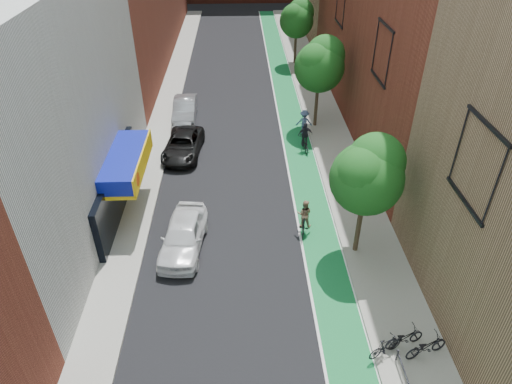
{
  "coord_description": "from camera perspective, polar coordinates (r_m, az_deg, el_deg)",
  "views": [
    {
      "loc": [
        -0.05,
        -7.0,
        15.58
      ],
      "look_at": [
        0.74,
        13.31,
        1.5
      ],
      "focal_mm": 32.0,
      "sensor_mm": 36.0,
      "label": 1
    }
  ],
  "objects": [
    {
      "name": "bike_lane",
      "position": [
        36.71,
        4.37,
        9.52
      ],
      "size": [
        2.0,
        68.0,
        0.01
      ],
      "primitive_type": "cube",
      "color": "#136C3B",
      "rests_on": "ground"
    },
    {
      "name": "sidewalk_left",
      "position": [
        36.94,
        -11.45,
        9.2
      ],
      "size": [
        2.0,
        68.0,
        0.15
      ],
      "primitive_type": "cube",
      "color": "gray",
      "rests_on": "ground"
    },
    {
      "name": "sidewalk_right",
      "position": [
        37.04,
        8.27,
        9.61
      ],
      "size": [
        3.0,
        68.0,
        0.15
      ],
      "primitive_type": "cube",
      "color": "gray",
      "rests_on": "ground"
    },
    {
      "name": "building_left_white",
      "position": [
        25.54,
        -27.76,
        8.63
      ],
      "size": [
        8.0,
        20.0,
        12.0
      ],
      "primitive_type": "cube",
      "color": "silver",
      "rests_on": "ground"
    },
    {
      "name": "tree_near",
      "position": [
        21.01,
        13.86,
        2.27
      ],
      "size": [
        3.4,
        3.36,
        6.42
      ],
      "color": "#332619",
      "rests_on": "ground"
    },
    {
      "name": "tree_mid",
      "position": [
        33.3,
        8.03,
        15.67
      ],
      "size": [
        3.55,
        3.53,
        6.74
      ],
      "color": "#332619",
      "rests_on": "ground"
    },
    {
      "name": "tree_far",
      "position": [
        46.71,
        5.17,
        20.87
      ],
      "size": [
        3.3,
        3.25,
        6.21
      ],
      "color": "#332619",
      "rests_on": "ground"
    },
    {
      "name": "parked_car_white",
      "position": [
        23.17,
        -9.07,
        -5.34
      ],
      "size": [
        2.44,
        5.04,
        1.66
      ],
      "primitive_type": "imported",
      "rotation": [
        0.0,
        0.0,
        -0.1
      ],
      "color": "white",
      "rests_on": "ground"
    },
    {
      "name": "parked_car_black",
      "position": [
        31.25,
        -9.1,
        5.82
      ],
      "size": [
        2.77,
        5.22,
        1.4
      ],
      "primitive_type": "imported",
      "rotation": [
        0.0,
        0.0,
        -0.09
      ],
      "color": "black",
      "rests_on": "ground"
    },
    {
      "name": "parked_car_silver",
      "position": [
        36.19,
        -8.88,
        10.17
      ],
      "size": [
        1.72,
        4.78,
        1.57
      ],
      "primitive_type": "imported",
      "rotation": [
        0.0,
        0.0,
        0.01
      ],
      "color": "#96989E",
      "rests_on": "ground"
    },
    {
      "name": "cyclist_lane_near",
      "position": [
        24.01,
        6.03,
        -3.46
      ],
      "size": [
        0.89,
        1.91,
        1.97
      ],
      "rotation": [
        0.0,
        0.0,
        2.94
      ],
      "color": "black",
      "rests_on": "ground"
    },
    {
      "name": "cyclist_lane_mid",
      "position": [
        31.48,
        6.14,
        6.45
      ],
      "size": [
        1.03,
        1.77,
        2.04
      ],
      "rotation": [
        0.0,
        0.0,
        3.26
      ],
      "color": "black",
      "rests_on": "ground"
    },
    {
      "name": "cyclist_lane_far",
      "position": [
        33.0,
        6.02,
        8.21
      ],
      "size": [
        1.21,
        1.79,
        2.13
      ],
      "rotation": [
        0.0,
        0.0,
        3.05
      ],
      "color": "black",
      "rests_on": "ground"
    },
    {
      "name": "parked_bike_near",
      "position": [
        19.74,
        20.52,
        -17.62
      ],
      "size": [
        1.93,
        1.15,
        0.96
      ],
      "primitive_type": "imported",
      "rotation": [
        0.0,
        0.0,
        1.87
      ],
      "color": "black",
      "rests_on": "sidewalk_right"
    },
    {
      "name": "parked_bike_mid",
      "position": [
        19.29,
        15.9,
        -18.07
      ],
      "size": [
        1.6,
        1.05,
        0.94
      ],
      "primitive_type": "imported",
      "rotation": [
        0.0,
        0.0,
        2.0
      ],
      "color": "black",
      "rests_on": "sidewalk_right"
    },
    {
      "name": "parked_bike_far",
      "position": [
        19.78,
        18.05,
        -16.92
      ],
      "size": [
        1.8,
        1.05,
        0.89
      ],
      "primitive_type": "imported",
      "rotation": [
        0.0,
        0.0,
        1.86
      ],
      "color": "black",
      "rests_on": "sidewalk_right"
    }
  ]
}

